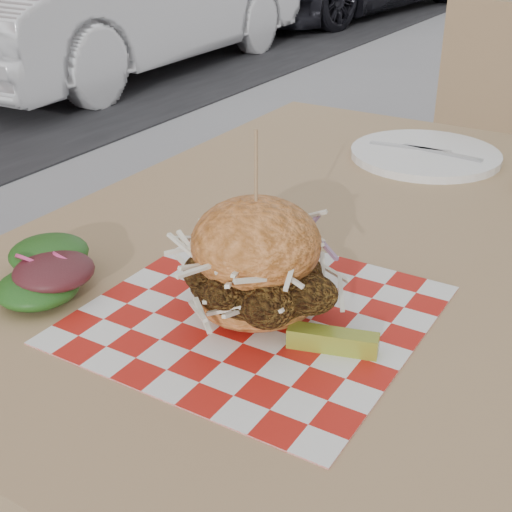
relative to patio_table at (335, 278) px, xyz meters
name	(u,v)px	position (x,y,z in m)	size (l,w,h in m)	color
patio_table	(335,278)	(0.00, 0.00, 0.00)	(0.80, 1.20, 0.75)	#A3815A
patio_chair	(503,173)	(0.03, 0.93, -0.12)	(0.53, 0.54, 0.95)	#A3815A
paper_liner	(256,314)	(0.02, -0.26, 0.08)	(0.36, 0.36, 0.00)	red
sandwich	(256,267)	(0.02, -0.26, 0.14)	(0.19, 0.19, 0.22)	orange
pickle_spear	(333,340)	(0.13, -0.28, 0.09)	(0.10, 0.02, 0.02)	olive
side_salad	(50,280)	(-0.22, -0.34, 0.09)	(0.14, 0.14, 0.05)	#3F1419
place_setting	(425,154)	(0.00, 0.37, 0.09)	(0.27, 0.27, 0.02)	white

